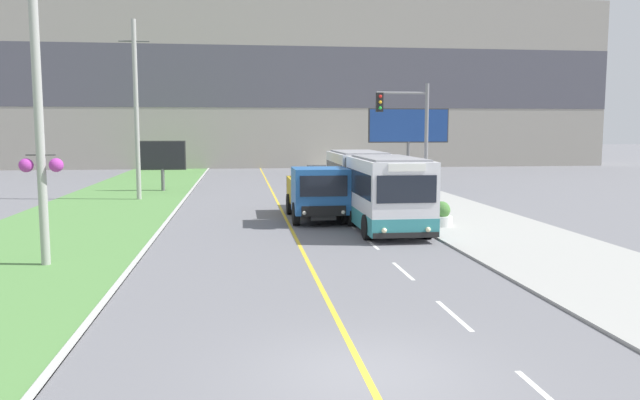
% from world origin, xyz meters
% --- Properties ---
extents(ground_plane, '(300.00, 300.00, 0.00)m').
position_xyz_m(ground_plane, '(0.00, 0.00, 0.00)').
color(ground_plane, slate).
extents(lane_marking_centre, '(2.88, 140.00, 0.01)m').
position_xyz_m(lane_marking_centre, '(0.29, 1.06, 0.00)').
color(lane_marking_centre, gold).
rests_on(lane_marking_centre, ground_plane).
extents(apartment_block_background, '(80.00, 8.04, 18.87)m').
position_xyz_m(apartment_block_background, '(0.00, 61.99, 9.43)').
color(apartment_block_background, gray).
rests_on(apartment_block_background, ground_plane).
extents(city_bus, '(2.74, 12.62, 3.17)m').
position_xyz_m(city_bus, '(3.96, 18.18, 1.61)').
color(city_bus, silver).
rests_on(city_bus, ground_plane).
extents(dump_truck, '(2.55, 6.35, 2.56)m').
position_xyz_m(dump_truck, '(1.43, 18.28, 1.31)').
color(dump_truck, black).
rests_on(dump_truck, ground_plane).
extents(car_distant, '(1.80, 4.30, 1.45)m').
position_xyz_m(car_distant, '(3.88, 37.70, 0.69)').
color(car_distant, silver).
rests_on(car_distant, ground_plane).
extents(utility_pole_near, '(1.80, 0.44, 10.34)m').
position_xyz_m(utility_pole_near, '(-8.35, 10.01, 4.88)').
color(utility_pole_near, '#9E9E99').
rests_on(utility_pole_near, ground_plane).
extents(utility_pole_far, '(1.80, 0.28, 10.82)m').
position_xyz_m(utility_pole_far, '(-8.35, 28.63, 5.46)').
color(utility_pole_far, '#9E9E99').
rests_on(utility_pole_far, ground_plane).
extents(traffic_light_mast, '(2.28, 0.32, 6.24)m').
position_xyz_m(traffic_light_mast, '(5.14, 15.51, 3.96)').
color(traffic_light_mast, slate).
rests_on(traffic_light_mast, ground_plane).
extents(billboard_large, '(6.17, 0.24, 5.86)m').
position_xyz_m(billboard_large, '(10.49, 35.64, 4.42)').
color(billboard_large, '#59595B').
rests_on(billboard_large, ground_plane).
extents(billboard_small, '(3.22, 0.24, 3.50)m').
position_xyz_m(billboard_small, '(-7.54, 33.89, 2.39)').
color(billboard_small, '#59595B').
rests_on(billboard_small, ground_plane).
extents(planter_round_near, '(0.96, 0.96, 1.09)m').
position_xyz_m(planter_round_near, '(6.59, 15.77, 0.56)').
color(planter_round_near, silver).
rests_on(planter_round_near, sidewalk_right).
extents(planter_round_second, '(1.06, 1.06, 1.13)m').
position_xyz_m(planter_round_second, '(6.47, 20.84, 0.57)').
color(planter_round_second, silver).
rests_on(planter_round_second, sidewalk_right).
extents(planter_round_third, '(1.08, 1.08, 1.19)m').
position_xyz_m(planter_round_third, '(6.70, 25.91, 0.60)').
color(planter_round_third, silver).
rests_on(planter_round_third, sidewalk_right).
extents(planter_round_far, '(0.93, 0.93, 1.08)m').
position_xyz_m(planter_round_far, '(6.66, 30.98, 0.55)').
color(planter_round_far, silver).
rests_on(planter_round_far, sidewalk_right).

